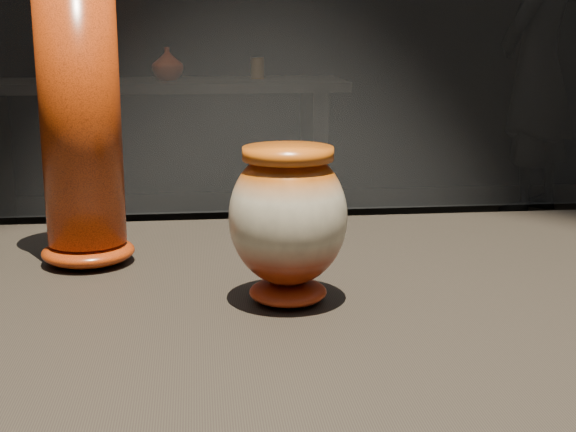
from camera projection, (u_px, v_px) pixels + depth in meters
name	position (u px, v px, depth m)	size (l,w,h in m)	color
main_vase	(288.00, 219.00, 0.79)	(0.13, 0.13, 0.16)	maroon
tall_vase	(81.00, 123.00, 0.91)	(0.13, 0.13, 0.34)	#BB390C
back_shelf	(156.00, 130.00, 4.27)	(2.00, 0.60, 0.90)	black
back_vase_left	(77.00, 64.00, 4.10)	(0.17, 0.17, 0.18)	brown
back_vase_mid	(167.00, 64.00, 4.18)	(0.16, 0.16, 0.17)	maroon
back_vase_right	(257.00, 68.00, 4.31)	(0.07, 0.07, 0.11)	brown
visitor	(537.00, 69.00, 5.01)	(0.67, 0.44, 1.83)	black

